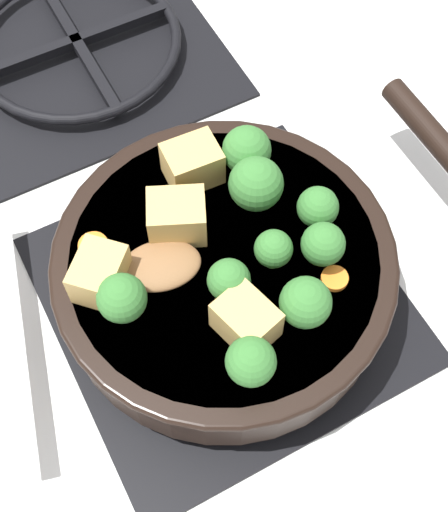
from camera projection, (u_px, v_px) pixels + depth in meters
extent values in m
plane|color=silver|center=(224.00, 300.00, 0.68)|extent=(2.40, 2.40, 0.00)
cube|color=black|center=(224.00, 298.00, 0.67)|extent=(0.31, 0.31, 0.01)
torus|color=black|center=(224.00, 291.00, 0.66)|extent=(0.24, 0.24, 0.01)
cube|color=black|center=(224.00, 291.00, 0.66)|extent=(0.01, 0.23, 0.01)
cube|color=black|center=(224.00, 291.00, 0.66)|extent=(0.23, 0.01, 0.01)
cube|color=black|center=(79.00, 52.00, 0.83)|extent=(0.31, 0.31, 0.01)
torus|color=black|center=(76.00, 41.00, 0.81)|extent=(0.24, 0.24, 0.01)
cube|color=black|center=(76.00, 41.00, 0.81)|extent=(0.01, 0.23, 0.01)
cube|color=black|center=(76.00, 41.00, 0.81)|extent=(0.23, 0.01, 0.01)
cylinder|color=black|center=(224.00, 273.00, 0.63)|extent=(0.29, 0.29, 0.06)
cylinder|color=brown|center=(224.00, 271.00, 0.63)|extent=(0.26, 0.26, 0.05)
torus|color=black|center=(224.00, 258.00, 0.61)|extent=(0.30, 0.30, 0.01)
ellipsoid|color=brown|center=(161.00, 266.00, 0.59)|extent=(0.08, 0.06, 0.01)
cube|color=tan|center=(100.00, 274.00, 0.57)|extent=(0.06, 0.06, 0.04)
cube|color=tan|center=(246.00, 320.00, 0.55)|extent=(0.05, 0.05, 0.04)
cube|color=tan|center=(192.00, 164.00, 0.63)|extent=(0.05, 0.04, 0.04)
cube|color=tan|center=(177.00, 217.00, 0.60)|extent=(0.06, 0.06, 0.04)
cylinder|color=#709956|center=(250.00, 371.00, 0.55)|extent=(0.01, 0.01, 0.01)
sphere|color=#387533|center=(251.00, 361.00, 0.53)|extent=(0.04, 0.04, 0.04)
cylinder|color=#709956|center=(125.00, 309.00, 0.57)|extent=(0.01, 0.01, 0.01)
sphere|color=#387533|center=(122.00, 298.00, 0.55)|extent=(0.04, 0.04, 0.04)
cylinder|color=#709956|center=(272.00, 259.00, 0.59)|extent=(0.01, 0.01, 0.01)
sphere|color=#387533|center=(273.00, 249.00, 0.58)|extent=(0.03, 0.03, 0.03)
cylinder|color=#709956|center=(303.00, 314.00, 0.57)|extent=(0.01, 0.01, 0.01)
sphere|color=#387533|center=(306.00, 302.00, 0.55)|extent=(0.04, 0.04, 0.04)
cylinder|color=#709956|center=(246.00, 165.00, 0.64)|extent=(0.01, 0.01, 0.01)
sphere|color=#387533|center=(247.00, 150.00, 0.62)|extent=(0.04, 0.04, 0.04)
cylinder|color=#709956|center=(315.00, 219.00, 0.61)|extent=(0.01, 0.01, 0.01)
sphere|color=#387533|center=(318.00, 207.00, 0.60)|extent=(0.04, 0.04, 0.04)
cylinder|color=#709956|center=(320.00, 256.00, 0.60)|extent=(0.01, 0.01, 0.01)
sphere|color=#387533|center=(323.00, 244.00, 0.58)|extent=(0.04, 0.04, 0.04)
cylinder|color=#709956|center=(255.00, 199.00, 0.62)|extent=(0.01, 0.01, 0.01)
sphere|color=#387533|center=(256.00, 184.00, 0.60)|extent=(0.05, 0.05, 0.05)
cylinder|color=#709956|center=(229.00, 291.00, 0.58)|extent=(0.01, 0.01, 0.01)
sphere|color=#387533|center=(229.00, 280.00, 0.56)|extent=(0.04, 0.04, 0.04)
cylinder|color=orange|center=(335.00, 278.00, 0.59)|extent=(0.02, 0.02, 0.01)
cylinder|color=orange|center=(93.00, 246.00, 0.60)|extent=(0.03, 0.03, 0.01)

